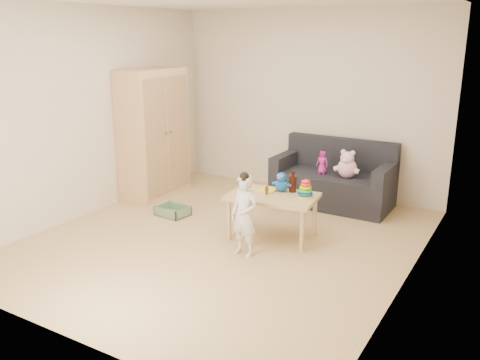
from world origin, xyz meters
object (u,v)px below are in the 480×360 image
Objects in this scene: play_table at (272,216)px; wardrobe at (153,134)px; sofa at (332,189)px; toddler at (244,217)px.

wardrobe is at bearing 165.51° from play_table.
sofa is 1.60× the size of play_table.
toddler is (-0.03, -0.57, 0.17)m from play_table.
wardrobe is 1.84× the size of play_table.
sofa is at bearing 93.46° from toddler.
sofa is 1.47m from play_table.
toddler is at bearing -95.65° from sofa.
wardrobe is 1.15× the size of sofa.
play_table is at bearing 95.59° from toddler.
play_table is (2.17, -0.56, -0.64)m from wardrobe.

